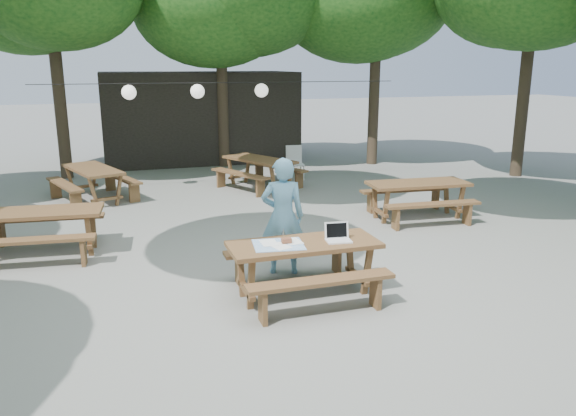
# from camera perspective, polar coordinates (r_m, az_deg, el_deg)

# --- Properties ---
(ground) EXTENTS (80.00, 80.00, 0.00)m
(ground) POSITION_cam_1_polar(r_m,az_deg,el_deg) (8.71, -1.15, -6.03)
(ground) COLOR slate
(ground) RESTS_ON ground
(pavilion) EXTENTS (6.00, 3.00, 2.80)m
(pavilion) POSITION_cam_1_polar(r_m,az_deg,el_deg) (18.62, -9.05, 9.20)
(pavilion) COLOR black
(pavilion) RESTS_ON ground
(main_picnic_table) EXTENTS (2.00, 1.58, 0.75)m
(main_picnic_table) POSITION_cam_1_polar(r_m,az_deg,el_deg) (7.57, 1.62, -6.12)
(main_picnic_table) COLOR brown
(main_picnic_table) RESTS_ON ground
(picnic_table_nw) EXTENTS (2.07, 1.76, 0.75)m
(picnic_table_nw) POSITION_cam_1_polar(r_m,az_deg,el_deg) (10.00, -23.93, -2.26)
(picnic_table_nw) COLOR brown
(picnic_table_nw) RESTS_ON ground
(picnic_table_ne) EXTENTS (2.05, 1.72, 0.75)m
(picnic_table_ne) POSITION_cam_1_polar(r_m,az_deg,el_deg) (11.61, 13.01, 0.83)
(picnic_table_ne) COLOR brown
(picnic_table_ne) RESTS_ON ground
(picnic_table_far_w) EXTENTS (2.13, 2.32, 0.75)m
(picnic_table_far_w) POSITION_cam_1_polar(r_m,az_deg,el_deg) (13.59, -19.13, 2.36)
(picnic_table_far_w) COLOR brown
(picnic_table_far_w) RESTS_ON ground
(picnic_table_far_e) EXTENTS (2.27, 2.41, 0.75)m
(picnic_table_far_e) POSITION_cam_1_polar(r_m,az_deg,el_deg) (14.15, -2.89, 3.60)
(picnic_table_far_e) COLOR brown
(picnic_table_far_e) RESTS_ON ground
(woman) EXTENTS (0.73, 0.57, 1.75)m
(woman) POSITION_cam_1_polar(r_m,az_deg,el_deg) (8.25, -0.55, -0.84)
(woman) COLOR #78B7DA
(woman) RESTS_ON ground
(plastic_chair) EXTENTS (0.48, 0.48, 0.90)m
(plastic_chair) POSITION_cam_1_polar(r_m,az_deg,el_deg) (15.26, 0.74, 3.91)
(plastic_chair) COLOR silver
(plastic_chair) RESTS_ON ground
(laptop) EXTENTS (0.36, 0.30, 0.24)m
(laptop) POSITION_cam_1_polar(r_m,az_deg,el_deg) (7.55, 5.07, -2.85)
(laptop) COLOR white
(laptop) RESTS_ON main_picnic_table
(tabletop_clutter) EXTENTS (0.72, 0.63, 0.08)m
(tabletop_clutter) POSITION_cam_1_polar(r_m,az_deg,el_deg) (7.36, -0.82, -3.66)
(tabletop_clutter) COLOR #3B80CB
(tabletop_clutter) RESTS_ON main_picnic_table
(paper_lanterns) EXTENTS (9.00, 0.34, 0.38)m
(paper_lanterns) POSITION_cam_1_polar(r_m,az_deg,el_deg) (14.01, -9.12, 11.64)
(paper_lanterns) COLOR black
(paper_lanterns) RESTS_ON ground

